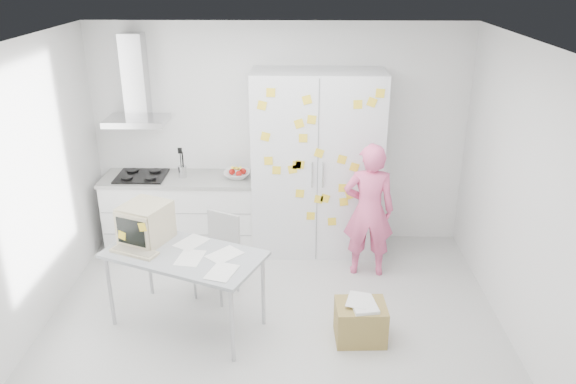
{
  "coord_description": "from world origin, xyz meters",
  "views": [
    {
      "loc": [
        0.25,
        -4.55,
        3.33
      ],
      "look_at": [
        0.13,
        0.67,
        1.16
      ],
      "focal_mm": 35.0,
      "sensor_mm": 36.0,
      "label": 1
    }
  ],
  "objects_px": {
    "person": "(369,210)",
    "cardboard_box": "(360,321)",
    "chair": "(219,250)",
    "desk": "(159,236)"
  },
  "relations": [
    {
      "from": "chair",
      "to": "cardboard_box",
      "type": "xyz_separation_m",
      "value": [
        1.43,
        -0.79,
        -0.31
      ]
    },
    {
      "from": "person",
      "to": "cardboard_box",
      "type": "relative_size",
      "value": 3.21
    },
    {
      "from": "cardboard_box",
      "to": "chair",
      "type": "bearing_deg",
      "value": 151.08
    },
    {
      "from": "desk",
      "to": "cardboard_box",
      "type": "height_order",
      "value": "desk"
    },
    {
      "from": "person",
      "to": "cardboard_box",
      "type": "height_order",
      "value": "person"
    },
    {
      "from": "desk",
      "to": "chair",
      "type": "relative_size",
      "value": 1.83
    },
    {
      "from": "person",
      "to": "chair",
      "type": "xyz_separation_m",
      "value": [
        -1.61,
        -0.45,
        -0.27
      ]
    },
    {
      "from": "desk",
      "to": "cardboard_box",
      "type": "distance_m",
      "value": 2.07
    },
    {
      "from": "person",
      "to": "desk",
      "type": "distance_m",
      "value": 2.29
    },
    {
      "from": "desk",
      "to": "cardboard_box",
      "type": "xyz_separation_m",
      "value": [
        1.92,
        -0.35,
        -0.69
      ]
    }
  ]
}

